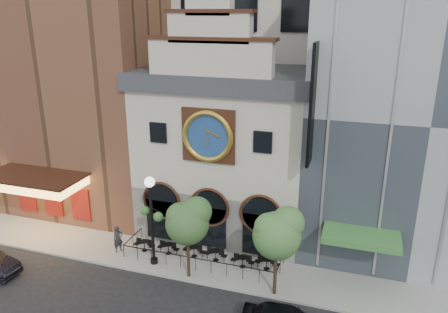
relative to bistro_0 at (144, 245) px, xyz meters
name	(u,v)px	position (x,y,z in m)	size (l,w,h in m)	color
ground	(189,283)	(4.34, -2.38, -0.61)	(120.00, 120.00, 0.00)	black
sidewalk	(203,261)	(4.34, 0.12, -0.54)	(44.00, 5.00, 0.15)	gray
clock_building	(227,146)	(4.34, 5.45, 6.07)	(12.60, 8.78, 18.65)	#605E5B
theater_building	(86,56)	(-8.66, 7.58, 11.99)	(14.00, 15.60, 25.00)	brown
retail_building	(420,106)	(17.33, 7.61, 9.53)	(14.00, 14.40, 20.00)	gray
cafe_railing	(203,254)	(4.34, 0.12, -0.01)	(10.60, 2.60, 0.90)	black
bistro_0	(144,245)	(0.00, 0.00, 0.00)	(1.58, 0.68, 0.90)	black
bistro_1	(168,248)	(1.77, 0.15, 0.00)	(1.58, 0.68, 0.90)	black
bistro_2	(194,250)	(3.60, 0.38, 0.00)	(1.58, 0.68, 0.90)	black
bistro_3	(216,254)	(5.18, 0.37, 0.00)	(1.58, 0.68, 0.90)	black
bistro_4	(243,261)	(7.14, 0.14, 0.00)	(1.58, 0.68, 0.90)	black
bistro_5	(267,263)	(8.69, 0.41, 0.00)	(1.58, 0.68, 0.90)	black
pedestrian	(118,239)	(-1.69, -0.63, 0.49)	(0.70, 0.46, 1.92)	#222227
lamppost	(151,211)	(1.35, -1.21, 3.37)	(1.87, 1.18, 6.19)	black
tree_left	(188,220)	(4.19, -1.86, 3.50)	(2.81, 2.70, 5.41)	#382619
tree_right	(278,232)	(9.76, -1.94, 3.65)	(2.91, 2.81, 5.61)	#382619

